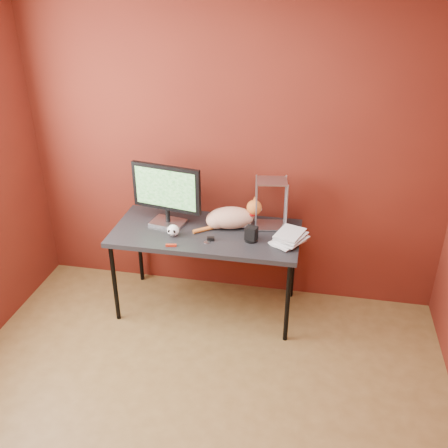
% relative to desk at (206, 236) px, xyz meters
% --- Properties ---
extents(room, '(3.52, 3.52, 2.61)m').
position_rel_desk_xyz_m(room, '(0.15, -1.37, 0.75)').
color(room, brown).
rests_on(room, ground).
extents(desk, '(1.50, 0.70, 0.75)m').
position_rel_desk_xyz_m(desk, '(0.00, 0.00, 0.00)').
color(desk, black).
rests_on(desk, ground).
extents(monitor, '(0.59, 0.24, 0.51)m').
position_rel_desk_xyz_m(monitor, '(-0.34, 0.07, 0.34)').
color(monitor, '#A2A2A6').
rests_on(monitor, desk).
extents(cat, '(0.53, 0.31, 0.26)m').
position_rel_desk_xyz_m(cat, '(0.19, 0.10, 0.14)').
color(cat, '#BF5D28').
rests_on(cat, desk).
extents(skull_mug, '(0.10, 0.10, 0.09)m').
position_rel_desk_xyz_m(skull_mug, '(-0.24, -0.13, 0.10)').
color(skull_mug, white).
rests_on(skull_mug, desk).
extents(speaker, '(0.10, 0.10, 0.12)m').
position_rel_desk_xyz_m(speaker, '(0.38, -0.09, 0.11)').
color(speaker, black).
rests_on(speaker, desk).
extents(book_stack, '(0.30, 0.31, 0.99)m').
position_rel_desk_xyz_m(book_stack, '(0.60, -0.01, 0.55)').
color(book_stack, beige).
rests_on(book_stack, desk).
extents(wire_rack, '(0.26, 0.23, 0.41)m').
position_rel_desk_xyz_m(wire_rack, '(0.49, 0.18, 0.26)').
color(wire_rack, '#A2A2A6').
rests_on(wire_rack, desk).
extents(pocket_knife, '(0.08, 0.04, 0.02)m').
position_rel_desk_xyz_m(pocket_knife, '(-0.21, -0.29, 0.06)').
color(pocket_knife, maroon).
rests_on(pocket_knife, desk).
extents(black_gadget, '(0.06, 0.05, 0.03)m').
position_rel_desk_xyz_m(black_gadget, '(0.07, -0.14, 0.06)').
color(black_gadget, black).
rests_on(black_gadget, desk).
extents(washer, '(0.05, 0.05, 0.00)m').
position_rel_desk_xyz_m(washer, '(0.05, -0.18, 0.05)').
color(washer, '#A2A2A6').
rests_on(washer, desk).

